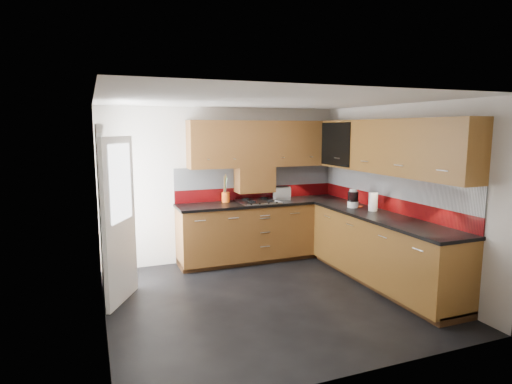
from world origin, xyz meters
name	(u,v)px	position (x,y,z in m)	size (l,w,h in m)	color
room	(269,178)	(0.00, 0.00, 1.50)	(4.00, 3.80, 2.64)	black
base_cabinets	(316,241)	(1.07, 0.72, 0.44)	(2.70, 3.20, 0.95)	brown
countertop	(317,209)	(1.05, 0.70, 0.92)	(2.72, 3.22, 0.04)	black
backsplash	(323,187)	(1.28, 0.93, 1.21)	(2.70, 3.20, 0.54)	maroon
upper_cabinets	(326,145)	(1.23, 0.78, 1.84)	(2.50, 3.20, 0.72)	brown
extractor_hood	(255,179)	(0.45, 1.64, 1.28)	(0.60, 0.33, 0.40)	brown
glass_cabinet	(344,142)	(1.71, 1.07, 1.87)	(0.32, 0.80, 0.66)	black
back_door	(110,215)	(-1.78, 0.75, 1.03)	(0.42, 1.19, 2.04)	white
gas_hob	(258,201)	(0.45, 1.47, 0.96)	(0.60, 0.53, 0.05)	silver
utensil_pot	(226,196)	(-0.02, 1.66, 1.04)	(0.12, 0.12, 0.44)	#E45C15
toaster	(282,193)	(0.90, 1.58, 1.04)	(0.33, 0.27, 0.21)	silver
food_processor	(353,199)	(1.57, 0.56, 1.06)	(0.16, 0.16, 0.27)	white
paper_towel	(373,202)	(1.68, 0.23, 1.07)	(0.12, 0.12, 0.26)	white
orange_cloth	(356,207)	(1.63, 0.55, 0.95)	(0.14, 0.12, 0.01)	#E84E19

